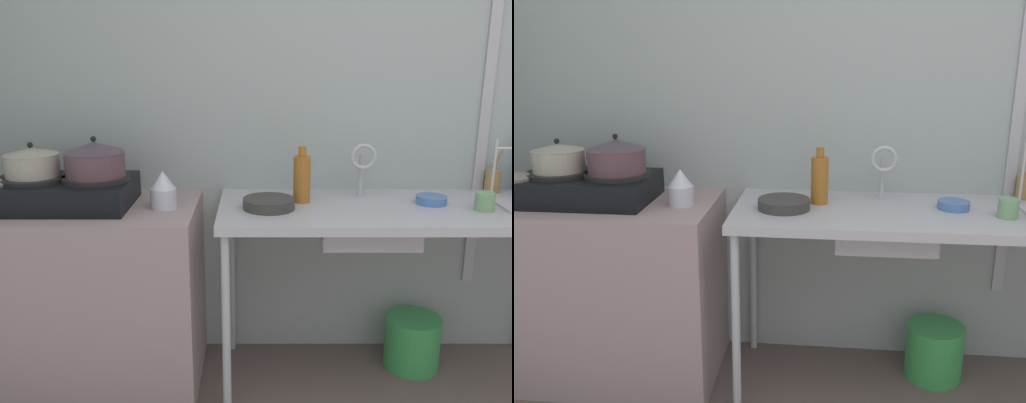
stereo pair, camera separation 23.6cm
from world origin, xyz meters
The scene contains 16 objects.
wall_back centered at (0.00, 1.89, 1.23)m, with size 5.13×0.10×2.47m, color #95A0A0.
wall_metal_strip centered at (0.35, 1.83, 1.36)m, with size 0.05×0.01×1.98m, color #A9AAB3.
counter_concrete centered at (-1.53, 1.53, 0.43)m, with size 1.08×0.60×0.85m, color gray.
counter_sink centered at (-0.10, 1.53, 0.79)m, with size 1.59×0.60×0.85m.
stove centered at (-1.56, 1.53, 0.92)m, with size 0.56×0.40×0.13m.
pot_on_left_burner centered at (-1.69, 1.53, 1.05)m, with size 0.23×0.23×0.15m.
pot_on_right_burner centered at (-1.42, 1.53, 1.06)m, with size 0.26×0.26×0.17m.
percolator centered at (-1.13, 1.51, 0.93)m, with size 0.11×0.11×0.16m.
sink_basin centered at (-0.24, 1.51, 0.78)m, with size 0.41×0.32×0.15m, color #A9AAB3.
faucet centered at (-0.25, 1.66, 1.03)m, with size 0.12×0.07×0.26m.
frying_pan centered at (-0.67, 1.50, 0.88)m, with size 0.22×0.22×0.04m, color #333230.
cup_by_rack centered at (0.24, 1.46, 0.89)m, with size 0.08×0.08×0.08m, color #6B9C68.
small_bowl_on_drainboard centered at (0.05, 1.57, 0.87)m, with size 0.13×0.13×0.04m, color #466DB1.
bottle_by_sink centered at (-0.53, 1.60, 0.96)m, with size 0.08×0.08×0.25m.
utensil_jar centered at (0.41, 1.78, 0.91)m, with size 0.07×0.07×0.21m.
bucket_on_floor centered at (0.04, 1.63, 0.13)m, with size 0.27×0.27×0.26m, color #349348.
Camera 2 is at (-0.49, -0.73, 1.51)m, focal length 37.99 mm.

